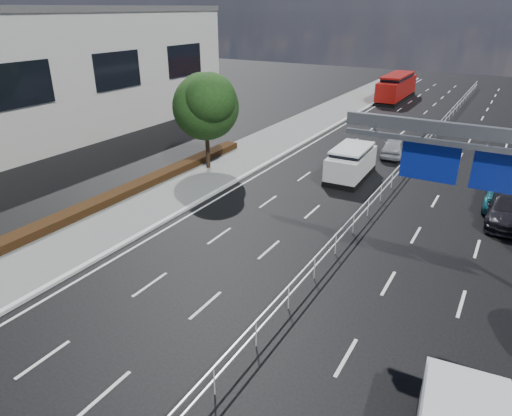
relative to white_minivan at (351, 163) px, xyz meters
The scene contains 10 objects.
median_fence 3.17m from the white_minivan, 23.12° to the left, with size 0.05×85.00×1.02m.
hedge_near 19.34m from the white_minivan, 122.65° to the right, with size 1.00×36.00×0.44m, color black.
near_building 27.61m from the white_minivan, behind, with size 12.00×38.00×10.00m, color beige.
near_tree_back 10.28m from the white_minivan, 159.99° to the right, with size 4.84×4.51×6.69m.
white_minivan is the anchor object (origin of this frame).
red_bus 29.58m from the white_minivan, 99.00° to the left, with size 2.47×10.24×3.06m.
near_car_silver 6.49m from the white_minivan, 79.55° to the left, with size 1.63×4.04×1.38m, color #A4A6AB.
near_car_dark 27.78m from the white_minivan, 100.25° to the left, with size 1.67×4.80×1.58m, color black.
parked_car_teal 9.38m from the white_minivan, ahead, with size 2.49×5.41×1.50m, color #1B6E7D.
parked_car_dark 9.65m from the white_minivan, 13.62° to the right, with size 2.00×4.91×1.43m, color black.
Camera 1 is at (6.08, -6.44, 10.40)m, focal length 32.00 mm.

